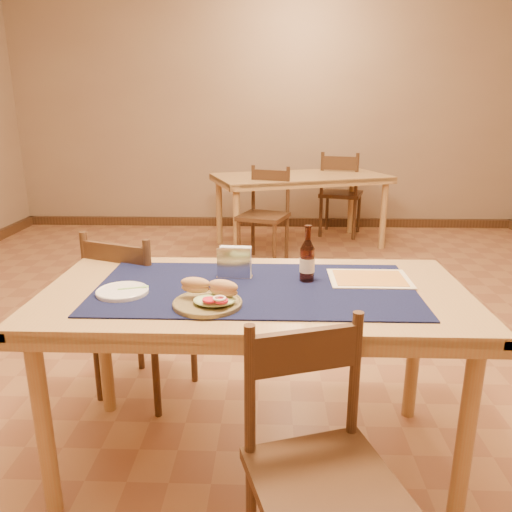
{
  "coord_description": "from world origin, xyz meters",
  "views": [
    {
      "loc": [
        0.06,
        -2.57,
        1.41
      ],
      "look_at": [
        0.0,
        -0.7,
        0.85
      ],
      "focal_mm": 35.0,
      "sensor_mm": 36.0,
      "label": 1
    }
  ],
  "objects_px": {
    "sandwich_plate": "(209,299)",
    "chair_main_far": "(139,312)",
    "chair_main_near": "(319,469)",
    "napkin_holder": "(234,263)",
    "main_table": "(255,309)",
    "beer_bottle": "(307,260)",
    "back_table": "(301,183)"
  },
  "relations": [
    {
      "from": "sandwich_plate",
      "to": "chair_main_far",
      "type": "bearing_deg",
      "value": 123.94
    },
    {
      "from": "chair_main_near",
      "to": "napkin_holder",
      "type": "xyz_separation_m",
      "value": [
        -0.29,
        0.71,
        0.38
      ]
    },
    {
      "from": "main_table",
      "to": "sandwich_plate",
      "type": "bearing_deg",
      "value": -128.9
    },
    {
      "from": "napkin_holder",
      "to": "beer_bottle",
      "type": "bearing_deg",
      "value": -6.26
    },
    {
      "from": "beer_bottle",
      "to": "napkin_holder",
      "type": "distance_m",
      "value": 0.29
    },
    {
      "from": "sandwich_plate",
      "to": "napkin_holder",
      "type": "bearing_deg",
      "value": 78.13
    },
    {
      "from": "beer_bottle",
      "to": "sandwich_plate",
      "type": "bearing_deg",
      "value": -142.25
    },
    {
      "from": "back_table",
      "to": "sandwich_plate",
      "type": "bearing_deg",
      "value": -98.03
    },
    {
      "from": "back_table",
      "to": "sandwich_plate",
      "type": "xyz_separation_m",
      "value": [
        -0.5,
        -3.55,
        0.11
      ]
    },
    {
      "from": "main_table",
      "to": "napkin_holder",
      "type": "bearing_deg",
      "value": 126.65
    },
    {
      "from": "main_table",
      "to": "sandwich_plate",
      "type": "distance_m",
      "value": 0.26
    },
    {
      "from": "main_table",
      "to": "chair_main_near",
      "type": "xyz_separation_m",
      "value": [
        0.2,
        -0.6,
        -0.23
      ]
    },
    {
      "from": "sandwich_plate",
      "to": "napkin_holder",
      "type": "height_order",
      "value": "napkin_holder"
    },
    {
      "from": "chair_main_near",
      "to": "back_table",
      "type": "bearing_deg",
      "value": 87.85
    },
    {
      "from": "main_table",
      "to": "back_table",
      "type": "bearing_deg",
      "value": 84.05
    },
    {
      "from": "back_table",
      "to": "chair_main_far",
      "type": "height_order",
      "value": "chair_main_far"
    },
    {
      "from": "main_table",
      "to": "sandwich_plate",
      "type": "relative_size",
      "value": 6.66
    },
    {
      "from": "chair_main_far",
      "to": "napkin_holder",
      "type": "distance_m",
      "value": 0.7
    },
    {
      "from": "chair_main_near",
      "to": "sandwich_plate",
      "type": "relative_size",
      "value": 3.48
    },
    {
      "from": "back_table",
      "to": "sandwich_plate",
      "type": "distance_m",
      "value": 3.59
    },
    {
      "from": "sandwich_plate",
      "to": "beer_bottle",
      "type": "height_order",
      "value": "beer_bottle"
    },
    {
      "from": "beer_bottle",
      "to": "napkin_holder",
      "type": "relative_size",
      "value": 1.53
    },
    {
      "from": "beer_bottle",
      "to": "chair_main_far",
      "type": "bearing_deg",
      "value": 154.57
    },
    {
      "from": "chair_main_near",
      "to": "beer_bottle",
      "type": "bearing_deg",
      "value": 90.13
    },
    {
      "from": "back_table",
      "to": "chair_main_near",
      "type": "xyz_separation_m",
      "value": [
        -0.15,
        -3.96,
        -0.23
      ]
    },
    {
      "from": "main_table",
      "to": "beer_bottle",
      "type": "xyz_separation_m",
      "value": [
        0.2,
        0.09,
        0.17
      ]
    },
    {
      "from": "beer_bottle",
      "to": "napkin_holder",
      "type": "xyz_separation_m",
      "value": [
        -0.29,
        0.03,
        -0.02
      ]
    },
    {
      "from": "chair_main_near",
      "to": "beer_bottle",
      "type": "xyz_separation_m",
      "value": [
        -0.0,
        0.68,
        0.4
      ]
    },
    {
      "from": "main_table",
      "to": "back_table",
      "type": "distance_m",
      "value": 3.38
    },
    {
      "from": "back_table",
      "to": "chair_main_far",
      "type": "relative_size",
      "value": 2.2
    },
    {
      "from": "back_table",
      "to": "chair_main_near",
      "type": "distance_m",
      "value": 3.97
    },
    {
      "from": "chair_main_near",
      "to": "napkin_holder",
      "type": "bearing_deg",
      "value": 112.0
    }
  ]
}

